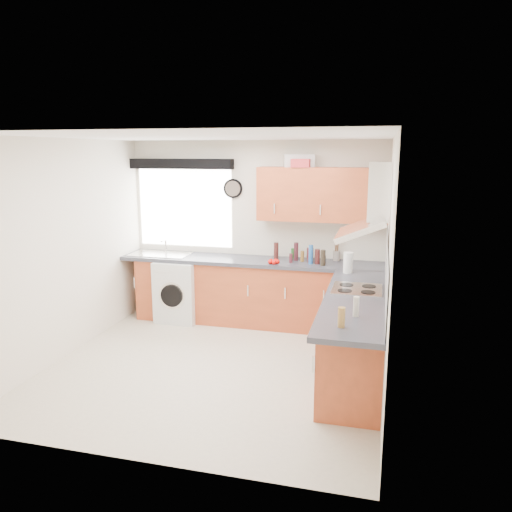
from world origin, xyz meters
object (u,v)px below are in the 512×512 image
(upper_cabinets, at_px, (323,194))
(washing_machine, at_px, (180,290))
(oven, at_px, (355,333))
(extractor_hood, at_px, (370,209))

(upper_cabinets, xyz_separation_m, washing_machine, (-1.95, -0.23, -1.37))
(oven, xyz_separation_m, washing_machine, (-2.50, 1.10, 0.00))
(extractor_hood, xyz_separation_m, washing_machine, (-2.60, 1.10, -1.34))
(upper_cabinets, bearing_deg, extractor_hood, -63.87)
(oven, relative_size, washing_machine, 0.99)
(extractor_hood, xyz_separation_m, upper_cabinets, (-0.65, 1.33, 0.03))
(washing_machine, bearing_deg, upper_cabinets, 7.64)
(oven, bearing_deg, upper_cabinets, 112.54)
(upper_cabinets, distance_m, washing_machine, 2.39)
(extractor_hood, relative_size, upper_cabinets, 0.46)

